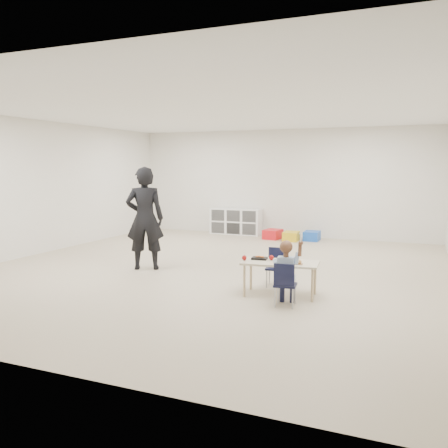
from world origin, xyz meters
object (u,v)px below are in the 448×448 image
at_px(chair_near, 285,284).
at_px(cubby_shelf, 236,221).
at_px(adult, 145,218).
at_px(child, 286,271).
at_px(table, 280,278).

xyz_separation_m(chair_near, cubby_shelf, (-3.02, 5.98, 0.06)).
bearing_deg(adult, chair_near, 130.70).
relative_size(child, cubby_shelf, 0.66).
relative_size(cubby_shelf, adult, 0.76).
bearing_deg(chair_near, cubby_shelf, 110.26).
relative_size(chair_near, cubby_shelf, 0.42).
height_order(chair_near, cubby_shelf, cubby_shelf).
height_order(child, adult, adult).
relative_size(table, adult, 0.61).
bearing_deg(chair_near, table, 107.10).
height_order(chair_near, adult, adult).
bearing_deg(child, table, 107.10).
height_order(table, adult, adult).
height_order(child, cubby_shelf, child).
relative_size(child, adult, 0.51).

